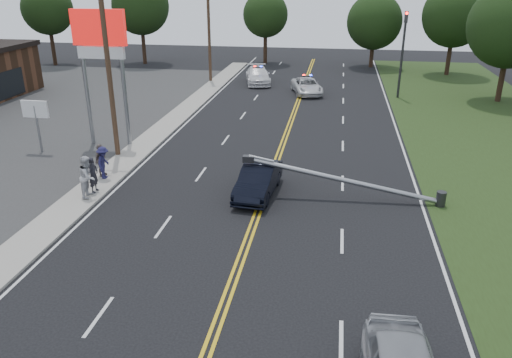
% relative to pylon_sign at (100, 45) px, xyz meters
% --- Properties ---
extents(ground, '(120.00, 120.00, 0.00)m').
position_rel_pylon_sign_xyz_m(ground, '(10.50, -14.00, -6.00)').
color(ground, black).
rests_on(ground, ground).
extents(sidewalk, '(1.80, 70.00, 0.12)m').
position_rel_pylon_sign_xyz_m(sidewalk, '(2.10, -4.00, -5.94)').
color(sidewalk, gray).
rests_on(sidewalk, ground).
extents(centerline_yellow, '(0.36, 80.00, 0.00)m').
position_rel_pylon_sign_xyz_m(centerline_yellow, '(10.50, -4.00, -5.99)').
color(centerline_yellow, gold).
rests_on(centerline_yellow, ground).
extents(pylon_sign, '(3.20, 0.35, 8.00)m').
position_rel_pylon_sign_xyz_m(pylon_sign, '(0.00, 0.00, 0.00)').
color(pylon_sign, gray).
rests_on(pylon_sign, ground).
extents(small_sign, '(1.60, 0.14, 3.10)m').
position_rel_pylon_sign_xyz_m(small_sign, '(-3.50, -2.00, -3.66)').
color(small_sign, gray).
rests_on(small_sign, ground).
extents(traffic_signal, '(0.28, 0.41, 7.05)m').
position_rel_pylon_sign_xyz_m(traffic_signal, '(18.80, 16.00, -1.79)').
color(traffic_signal, '#2D2D30').
rests_on(traffic_signal, ground).
extents(fallen_streetlight, '(9.36, 0.44, 1.91)m').
position_rel_pylon_sign_xyz_m(fallen_streetlight, '(14.69, -6.00, -5.08)').
color(fallen_streetlight, '#2D2D30').
rests_on(fallen_streetlight, ground).
extents(utility_pole_mid, '(1.60, 0.28, 10.00)m').
position_rel_pylon_sign_xyz_m(utility_pole_mid, '(1.30, -2.00, -0.91)').
color(utility_pole_mid, '#382619').
rests_on(utility_pole_mid, ground).
extents(utility_pole_far, '(1.60, 0.28, 10.00)m').
position_rel_pylon_sign_xyz_m(utility_pole_far, '(1.30, 20.00, -0.91)').
color(utility_pole_far, '#382619').
rests_on(utility_pole_far, ground).
extents(tree_4, '(5.61, 5.61, 8.99)m').
position_rel_pylon_sign_xyz_m(tree_4, '(-18.98, 26.62, 0.18)').
color(tree_4, black).
rests_on(tree_4, ground).
extents(tree_5, '(6.45, 6.45, 9.71)m').
position_rel_pylon_sign_xyz_m(tree_5, '(-9.03, 29.28, 0.48)').
color(tree_5, black).
rests_on(tree_5, ground).
extents(tree_6, '(5.16, 5.16, 8.12)m').
position_rel_pylon_sign_xyz_m(tree_6, '(4.99, 31.77, -0.47)').
color(tree_6, black).
rests_on(tree_6, ground).
extents(tree_7, '(6.04, 6.04, 7.98)m').
position_rel_pylon_sign_xyz_m(tree_7, '(17.25, 31.19, -1.04)').
color(tree_7, black).
rests_on(tree_7, ground).
extents(tree_8, '(6.45, 6.45, 9.23)m').
position_rel_pylon_sign_xyz_m(tree_8, '(24.91, 27.66, -0.00)').
color(tree_8, black).
rests_on(tree_8, ground).
extents(tree_9, '(6.71, 6.71, 9.45)m').
position_rel_pylon_sign_xyz_m(tree_9, '(26.89, 15.92, 0.09)').
color(tree_9, black).
rests_on(tree_9, ground).
extents(crashed_sedan, '(1.85, 4.50, 1.45)m').
position_rel_pylon_sign_xyz_m(crashed_sedan, '(10.20, -6.05, -5.27)').
color(crashed_sedan, black).
rests_on(crashed_sedan, ground).
extents(emergency_a, '(3.36, 5.22, 1.34)m').
position_rel_pylon_sign_xyz_m(emergency_a, '(10.99, 16.21, -5.33)').
color(emergency_a, silver).
rests_on(emergency_a, ground).
extents(emergency_b, '(3.31, 5.71, 1.56)m').
position_rel_pylon_sign_xyz_m(emergency_b, '(6.02, 19.94, -5.22)').
color(emergency_b, silver).
rests_on(emergency_b, ground).
extents(bystander_a, '(0.42, 0.64, 1.75)m').
position_rel_pylon_sign_xyz_m(bystander_a, '(2.46, -7.25, -5.00)').
color(bystander_a, '#232229').
rests_on(bystander_a, sidewalk).
extents(bystander_b, '(0.82, 1.02, 1.99)m').
position_rel_pylon_sign_xyz_m(bystander_b, '(2.47, -7.79, -4.88)').
color(bystander_b, '#B5B5BA').
rests_on(bystander_b, sidewalk).
extents(bystander_c, '(0.74, 1.15, 1.67)m').
position_rel_pylon_sign_xyz_m(bystander_c, '(2.17, -5.56, -5.04)').
color(bystander_c, '#1D1B45').
rests_on(bystander_c, sidewalk).
extents(bystander_d, '(0.43, 1.01, 1.71)m').
position_rel_pylon_sign_xyz_m(bystander_d, '(1.89, -5.29, -5.02)').
color(bystander_d, '#61544E').
rests_on(bystander_d, sidewalk).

